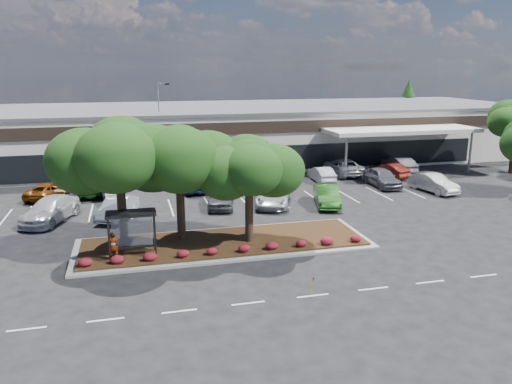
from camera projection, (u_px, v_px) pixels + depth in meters
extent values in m
plane|color=black|center=(274.00, 266.00, 27.60)|extent=(160.00, 160.00, 0.00)
cube|color=silver|center=(193.00, 134.00, 58.84)|extent=(80.00, 20.00, 6.00)
cube|color=#545457|center=(192.00, 108.00, 58.08)|extent=(80.40, 20.40, 0.30)
cube|color=black|center=(206.00, 129.00, 48.95)|extent=(80.00, 0.25, 1.20)
cube|color=black|center=(207.00, 161.00, 49.73)|extent=(60.00, 0.18, 2.60)
cube|color=red|center=(143.00, 131.00, 47.45)|extent=(6.00, 0.12, 1.00)
cube|color=silver|center=(401.00, 130.00, 51.53)|extent=(16.00, 5.00, 0.40)
cylinder|color=gray|center=(346.00, 158.00, 48.54)|extent=(0.24, 0.24, 4.20)
cylinder|color=gray|center=(470.00, 152.00, 51.89)|extent=(0.24, 0.24, 4.20)
cube|color=#989893|center=(225.00, 244.00, 30.87)|extent=(18.00, 6.00, 0.15)
cube|color=#473316|center=(225.00, 242.00, 30.84)|extent=(17.20, 5.20, 0.12)
cube|color=silver|center=(27.00, 329.00, 20.97)|extent=(1.60, 0.12, 0.01)
cube|color=silver|center=(106.00, 320.00, 21.74)|extent=(1.60, 0.12, 0.01)
cube|color=silver|center=(179.00, 311.00, 22.50)|extent=(1.60, 0.12, 0.01)
cube|color=silver|center=(248.00, 303.00, 23.27)|extent=(1.60, 0.12, 0.01)
cube|color=silver|center=(313.00, 296.00, 24.03)|extent=(1.60, 0.12, 0.01)
cube|color=silver|center=(373.00, 289.00, 24.80)|extent=(1.60, 0.12, 0.01)
cube|color=silver|center=(430.00, 282.00, 25.56)|extent=(1.60, 0.12, 0.01)
cube|color=silver|center=(484.00, 276.00, 26.33)|extent=(1.60, 0.12, 0.01)
cube|color=silver|center=(5.00, 218.00, 36.34)|extent=(0.12, 5.00, 0.01)
cube|color=silver|center=(49.00, 215.00, 37.06)|extent=(0.12, 5.00, 0.01)
cube|color=silver|center=(91.00, 213.00, 37.78)|extent=(0.12, 5.00, 0.01)
cube|color=silver|center=(132.00, 210.00, 38.50)|extent=(0.12, 5.00, 0.01)
cube|color=silver|center=(171.00, 207.00, 39.22)|extent=(0.12, 5.00, 0.01)
cube|color=silver|center=(209.00, 205.00, 39.93)|extent=(0.12, 5.00, 0.01)
cube|color=silver|center=(245.00, 202.00, 40.65)|extent=(0.12, 5.00, 0.01)
cube|color=silver|center=(280.00, 200.00, 41.37)|extent=(0.12, 5.00, 0.01)
cube|color=silver|center=(314.00, 198.00, 42.09)|extent=(0.12, 5.00, 0.01)
cube|color=silver|center=(347.00, 196.00, 42.81)|extent=(0.12, 5.00, 0.01)
cube|color=silver|center=(379.00, 193.00, 43.52)|extent=(0.12, 5.00, 0.01)
cube|color=silver|center=(409.00, 191.00, 44.24)|extent=(0.12, 5.00, 0.01)
cylinder|color=black|center=(109.00, 233.00, 28.39)|extent=(0.08, 0.08, 2.50)
cylinder|color=black|center=(154.00, 230.00, 28.98)|extent=(0.08, 0.08, 2.50)
cylinder|color=black|center=(109.00, 241.00, 27.16)|extent=(0.08, 0.08, 2.50)
cylinder|color=black|center=(155.00, 237.00, 27.76)|extent=(0.08, 0.08, 2.50)
cube|color=black|center=(131.00, 213.00, 27.76)|extent=(2.75, 1.55, 0.10)
cube|color=silver|center=(132.00, 230.00, 28.65)|extent=(2.30, 0.03, 2.00)
cube|color=black|center=(133.00, 247.00, 28.50)|extent=(2.00, 0.35, 0.06)
cone|color=#113B0E|center=(407.00, 109.00, 76.01)|extent=(3.96, 3.96, 9.00)
imported|color=#594C47|center=(113.00, 246.00, 27.68)|extent=(0.60, 0.40, 1.60)
cube|color=#989893|center=(162.00, 169.00, 52.87)|extent=(0.50, 0.50, 0.40)
cylinder|color=gray|center=(160.00, 126.00, 51.74)|extent=(0.14, 0.14, 8.86)
cube|color=gray|center=(162.00, 83.00, 50.87)|extent=(0.92, 0.36, 0.14)
cube|color=black|center=(167.00, 84.00, 51.08)|extent=(0.49, 0.37, 0.18)
cube|color=tan|center=(313.00, 286.00, 23.93)|extent=(0.03, 0.03, 0.97)
cube|color=#E03B75|center=(314.00, 278.00, 23.85)|extent=(0.02, 0.14, 0.18)
imported|color=silver|center=(50.00, 210.00, 35.54)|extent=(4.32, 6.21, 1.67)
imported|color=silver|center=(114.00, 196.00, 39.80)|extent=(2.04, 4.39, 1.39)
imported|color=#B1B6BE|center=(117.00, 208.00, 36.28)|extent=(3.27, 4.90, 1.53)
imported|color=#54545B|center=(221.00, 197.00, 39.18)|extent=(2.92, 5.16, 1.66)
imported|color=#B6B6B6|center=(273.00, 196.00, 39.65)|extent=(4.32, 6.03, 1.52)
imported|color=#1F5318|center=(327.00, 195.00, 39.58)|extent=(2.97, 5.25, 1.64)
imported|color=#5A5B61|center=(382.00, 177.00, 45.90)|extent=(2.16, 5.08, 1.71)
imported|color=#B5B5B5|center=(433.00, 183.00, 43.93)|extent=(2.54, 5.06, 1.59)
imported|color=#74370B|center=(48.00, 191.00, 41.71)|extent=(3.69, 5.24, 1.33)
imported|color=#134816|center=(88.00, 186.00, 43.06)|extent=(3.22, 5.87, 1.56)
imported|color=black|center=(183.00, 175.00, 47.47)|extent=(3.10, 4.40, 1.39)
imported|color=navy|center=(193.00, 182.00, 44.52)|extent=(3.45, 5.95, 1.56)
imported|color=#7E3B03|center=(259.00, 174.00, 47.17)|extent=(3.53, 5.49, 1.71)
imported|color=#AFB3BB|center=(321.00, 174.00, 47.95)|extent=(1.72, 4.44, 1.44)
imported|color=#9A9EA5|center=(343.00, 167.00, 51.03)|extent=(2.80, 5.94, 1.64)
imported|color=maroon|center=(389.00, 170.00, 49.76)|extent=(2.71, 4.64, 1.45)
imported|color=#595A61|center=(399.00, 165.00, 52.01)|extent=(1.97, 5.15, 1.68)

